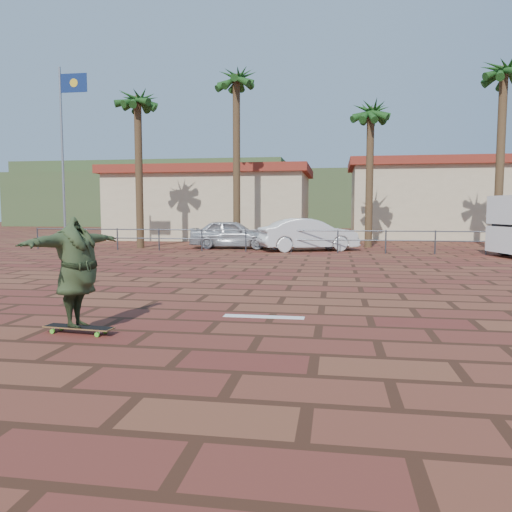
{
  "coord_description": "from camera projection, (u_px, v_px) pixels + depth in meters",
  "views": [
    {
      "loc": [
        1.9,
        -9.58,
        1.84
      ],
      "look_at": [
        0.13,
        1.5,
        0.8
      ],
      "focal_mm": 35.0,
      "sensor_mm": 36.0,
      "label": 1
    }
  ],
  "objects": [
    {
      "name": "palm_left",
      "position": [
        236.0,
        84.0,
        24.37
      ],
      "size": [
        2.4,
        2.4,
        9.45
      ],
      "color": "brown",
      "rests_on": "ground"
    },
    {
      "name": "building_west",
      "position": [
        212.0,
        203.0,
        32.25
      ],
      "size": [
        12.6,
        7.6,
        4.5
      ],
      "color": "beige",
      "rests_on": "ground"
    },
    {
      "name": "car_silver",
      "position": [
        232.0,
        234.0,
        23.9
      ],
      "size": [
        4.07,
        1.77,
        1.37
      ],
      "primitive_type": "imported",
      "rotation": [
        0.0,
        0.0,
        1.61
      ],
      "color": "#A3A6AA",
      "rests_on": "ground"
    },
    {
      "name": "hill_front",
      "position": [
        320.0,
        200.0,
        58.77
      ],
      "size": [
        70.0,
        18.0,
        6.0
      ],
      "primitive_type": "cube",
      "color": "#384C28",
      "rests_on": "ground"
    },
    {
      "name": "building_east",
      "position": [
        432.0,
        199.0,
        32.0
      ],
      "size": [
        10.6,
        6.6,
        5.0
      ],
      "color": "beige",
      "rests_on": "ground"
    },
    {
      "name": "skateboarder",
      "position": [
        77.0,
        272.0,
        7.36
      ],
      "size": [
        0.95,
        2.08,
        1.64
      ],
      "primitive_type": "imported",
      "rotation": [
        0.0,
        0.0,
        1.36
      ],
      "color": "#2E3C20",
      "rests_on": "longboard"
    },
    {
      "name": "paint_stripe",
      "position": [
        264.0,
        317.0,
        8.6
      ],
      "size": [
        1.4,
        0.22,
        0.01
      ],
      "primitive_type": "cube",
      "color": "white",
      "rests_on": "ground"
    },
    {
      "name": "ground",
      "position": [
        237.0,
        303.0,
        9.89
      ],
      "size": [
        120.0,
        120.0,
        0.0
      ],
      "primitive_type": "plane",
      "color": "brown",
      "rests_on": "ground"
    },
    {
      "name": "hill_back",
      "position": [
        159.0,
        194.0,
        68.04
      ],
      "size": [
        35.0,
        14.0,
        8.0
      ],
      "primitive_type": "cube",
      "color": "#384C28",
      "rests_on": "ground"
    },
    {
      "name": "palm_center",
      "position": [
        371.0,
        116.0,
        23.99
      ],
      "size": [
        2.4,
        2.4,
        7.75
      ],
      "color": "brown",
      "rests_on": "ground"
    },
    {
      "name": "palm_far_left",
      "position": [
        138.0,
        105.0,
        23.71
      ],
      "size": [
        2.4,
        2.4,
        8.25
      ],
      "color": "brown",
      "rests_on": "ground"
    },
    {
      "name": "palm_right",
      "position": [
        504.0,
        77.0,
        21.54
      ],
      "size": [
        2.4,
        2.4,
        9.05
      ],
      "color": "brown",
      "rests_on": "ground"
    },
    {
      "name": "guardrail",
      "position": [
        291.0,
        237.0,
        21.62
      ],
      "size": [
        24.06,
        0.06,
        1.0
      ],
      "color": "#47494F",
      "rests_on": "ground"
    },
    {
      "name": "longboard",
      "position": [
        79.0,
        328.0,
        7.44
      ],
      "size": [
        1.12,
        0.36,
        0.11
      ],
      "rotation": [
        0.0,
        0.0,
        -0.11
      ],
      "color": "olive",
      "rests_on": "ground"
    },
    {
      "name": "car_white",
      "position": [
        308.0,
        235.0,
        22.5
      ],
      "size": [
        4.67,
        3.14,
        1.45
      ],
      "primitive_type": "imported",
      "rotation": [
        0.0,
        0.0,
        1.97
      ],
      "color": "silver",
      "rests_on": "ground"
    },
    {
      "name": "flagpole",
      "position": [
        65.0,
        146.0,
        21.83
      ],
      "size": [
        1.3,
        0.1,
        8.0
      ],
      "color": "gray",
      "rests_on": "ground"
    }
  ]
}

